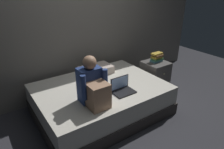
{
  "coord_description": "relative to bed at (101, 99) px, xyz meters",
  "views": [
    {
      "loc": [
        -1.65,
        -2.13,
        1.99
      ],
      "look_at": [
        -0.11,
        0.1,
        0.74
      ],
      "focal_mm": 32.46,
      "sensor_mm": 36.0,
      "label": 1
    }
  ],
  "objects": [
    {
      "name": "wall_back",
      "position": [
        0.2,
        0.9,
        1.11
      ],
      "size": [
        5.6,
        0.1,
        2.7
      ],
      "primitive_type": "cube",
      "color": "slate",
      "rests_on": "ground_plane"
    },
    {
      "name": "ground_plane",
      "position": [
        0.2,
        -0.3,
        -0.24
      ],
      "size": [
        8.0,
        8.0,
        0.0
      ],
      "primitive_type": "plane",
      "color": "#2D2D33"
    },
    {
      "name": "nightstand",
      "position": [
        1.3,
        0.07,
        0.05
      ],
      "size": [
        0.44,
        0.46,
        0.58
      ],
      "color": "#474442",
      "rests_on": "ground_plane"
    },
    {
      "name": "laptop",
      "position": [
        0.17,
        -0.34,
        0.3
      ],
      "size": [
        0.32,
        0.23,
        0.22
      ],
      "color": "black",
      "rests_on": "bed"
    },
    {
      "name": "pillow",
      "position": [
        0.19,
        0.45,
        0.31
      ],
      "size": [
        0.56,
        0.36,
        0.13
      ],
      "primitive_type": "cube",
      "color": "beige",
      "rests_on": "bed"
    },
    {
      "name": "bed",
      "position": [
        0.0,
        0.0,
        0.0
      ],
      "size": [
        2.0,
        1.5,
        0.49
      ],
      "color": "#332D2B",
      "rests_on": "ground_plane"
    },
    {
      "name": "book_stack",
      "position": [
        1.34,
        0.09,
        0.42
      ],
      "size": [
        0.24,
        0.15,
        0.17
      ],
      "color": "teal",
      "rests_on": "nightstand"
    },
    {
      "name": "person_sitting",
      "position": [
        -0.33,
        -0.36,
        0.5
      ],
      "size": [
        0.39,
        0.44,
        0.66
      ],
      "color": "navy",
      "rests_on": "bed"
    }
  ]
}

